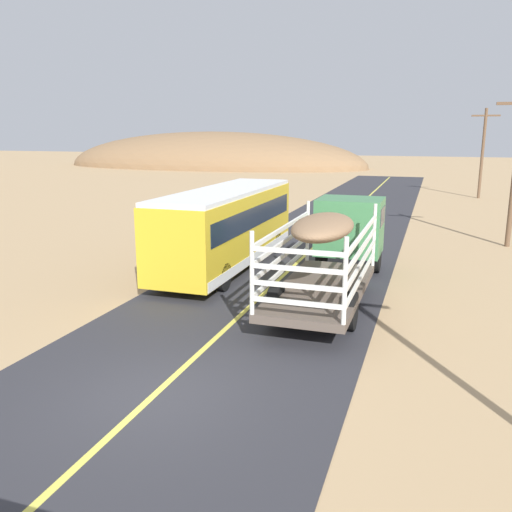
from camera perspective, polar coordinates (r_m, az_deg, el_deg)
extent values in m
plane|color=tan|center=(11.94, -10.78, -14.42)|extent=(240.00, 240.00, 0.00)
cube|color=#2D2D33|center=(11.93, -10.78, -14.37)|extent=(8.00, 120.00, 0.02)
cube|color=#D8CC4C|center=(11.93, -10.78, -14.32)|extent=(0.16, 117.60, 0.00)
cube|color=#3F7F4C|center=(21.57, 9.96, 3.17)|extent=(2.50, 2.20, 2.20)
cube|color=#192333|center=(21.50, 10.01, 4.35)|extent=(2.53, 1.54, 0.70)
cube|color=brown|center=(16.63, 6.99, -3.59)|extent=(2.50, 6.40, 0.24)
cylinder|color=silver|center=(19.57, 5.52, 2.66)|extent=(0.12, 0.12, 2.20)
cylinder|color=silver|center=(19.19, 12.47, 2.20)|extent=(0.12, 0.12, 2.20)
cylinder|color=silver|center=(13.67, -0.44, -1.86)|extent=(0.12, 0.12, 2.20)
cylinder|color=silver|center=(13.12, 9.46, -2.69)|extent=(0.12, 0.12, 2.20)
cube|color=silver|center=(16.74, 2.98, -1.40)|extent=(0.08, 6.30, 0.12)
cube|color=silver|center=(16.29, 11.21, -2.05)|extent=(0.08, 6.30, 0.12)
cube|color=silver|center=(13.51, 4.34, -5.00)|extent=(2.40, 0.08, 0.12)
cube|color=silver|center=(16.64, 3.00, 0.06)|extent=(0.08, 6.30, 0.12)
cube|color=silver|center=(16.18, 11.28, -0.55)|extent=(0.08, 6.30, 0.12)
cube|color=silver|center=(13.38, 4.37, -3.20)|extent=(2.40, 0.08, 0.12)
cube|color=silver|center=(16.55, 3.02, 1.55)|extent=(0.08, 6.30, 0.12)
cube|color=silver|center=(16.09, 11.35, 0.97)|extent=(0.08, 6.30, 0.12)
cube|color=silver|center=(13.27, 4.40, -1.38)|extent=(2.40, 0.08, 0.12)
cube|color=silver|center=(16.46, 3.03, 3.05)|extent=(0.08, 6.30, 0.12)
cube|color=silver|center=(16.00, 11.42, 2.51)|extent=(0.08, 6.30, 0.12)
cube|color=silver|center=(13.16, 4.44, 0.47)|extent=(2.40, 0.08, 0.12)
ellipsoid|color=#8C6B4C|center=(16.17, 7.18, 3.11)|extent=(1.75, 3.84, 0.70)
cylinder|color=black|center=(21.99, 7.03, 0.14)|extent=(0.32, 1.10, 1.10)
cylinder|color=black|center=(21.69, 12.68, -0.28)|extent=(0.32, 1.10, 1.10)
cylinder|color=black|center=(15.73, 2.12, -5.05)|extent=(0.32, 1.10, 1.10)
cylinder|color=black|center=(15.30, 10.02, -5.79)|extent=(0.32, 1.10, 1.10)
cube|color=gold|center=(21.83, -3.11, 3.20)|extent=(2.50, 10.00, 2.70)
cube|color=white|center=(21.63, -3.16, 6.93)|extent=(2.45, 9.80, 0.16)
cube|color=#192333|center=(21.75, -3.13, 4.42)|extent=(2.54, 9.20, 0.80)
cube|color=silver|center=(22.05, -3.07, 0.25)|extent=(2.53, 9.80, 0.36)
cylinder|color=black|center=(25.42, -2.70, 1.86)|extent=(0.30, 1.00, 1.00)
cylinder|color=black|center=(24.72, 2.06, 1.55)|extent=(0.30, 1.00, 1.00)
cylinder|color=black|center=(19.65, -9.54, -1.67)|extent=(0.30, 1.00, 1.00)
cylinder|color=black|center=(18.74, -3.57, -2.23)|extent=(0.30, 1.00, 1.00)
cylinder|color=brown|center=(48.84, 22.98, 9.99)|extent=(0.24, 0.24, 7.35)
cube|color=brown|center=(48.83, 23.31, 13.58)|extent=(2.20, 0.14, 0.14)
ellipsoid|color=olive|center=(87.38, -4.76, 9.48)|extent=(50.06, 21.32, 11.01)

